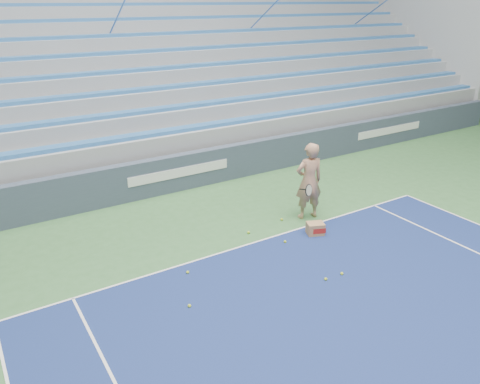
% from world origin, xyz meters
% --- Properties ---
extents(sponsor_barrier, '(30.00, 0.32, 1.10)m').
position_xyz_m(sponsor_barrier, '(0.00, 15.88, 0.55)').
color(sponsor_barrier, '#394557').
rests_on(sponsor_barrier, ground).
extents(bleachers, '(31.00, 9.15, 7.30)m').
position_xyz_m(bleachers, '(0.00, 21.60, 2.36)').
color(bleachers, '#919499').
rests_on(bleachers, ground).
extents(tennis_player, '(1.02, 0.93, 2.04)m').
position_xyz_m(tennis_player, '(2.05, 12.33, 1.02)').
color(tennis_player, tan).
rests_on(tennis_player, ground).
extents(ball_box, '(0.49, 0.44, 0.30)m').
position_xyz_m(ball_box, '(1.60, 11.46, 0.15)').
color(ball_box, '#A1774E').
rests_on(ball_box, ground).
extents(tennis_ball_0, '(0.07, 0.07, 0.07)m').
position_xyz_m(tennis_ball_0, '(0.70, 11.50, 0.03)').
color(tennis_ball_0, '#BAD22B').
rests_on(tennis_ball_0, ground).
extents(tennis_ball_1, '(0.07, 0.07, 0.07)m').
position_xyz_m(tennis_ball_1, '(1.36, 12.51, 0.03)').
color(tennis_ball_1, '#BAD22B').
rests_on(tennis_ball_1, ground).
extents(tennis_ball_2, '(0.07, 0.07, 0.07)m').
position_xyz_m(tennis_ball_2, '(0.44, 9.78, 0.03)').
color(tennis_ball_2, '#BAD22B').
rests_on(tennis_ball_2, ground).
extents(tennis_ball_3, '(0.07, 0.07, 0.07)m').
position_xyz_m(tennis_ball_3, '(-2.33, 10.45, 0.03)').
color(tennis_ball_3, '#BAD22B').
rests_on(tennis_ball_3, ground).
extents(tennis_ball_4, '(0.07, 0.07, 0.07)m').
position_xyz_m(tennis_ball_4, '(0.87, 9.75, 0.03)').
color(tennis_ball_4, '#BAD22B').
rests_on(tennis_ball_4, ground).
extents(tennis_ball_5, '(0.07, 0.07, 0.07)m').
position_xyz_m(tennis_ball_5, '(0.23, 12.36, 0.03)').
color(tennis_ball_5, '#BAD22B').
rests_on(tennis_ball_5, ground).
extents(tennis_ball_6, '(0.07, 0.07, 0.07)m').
position_xyz_m(tennis_ball_6, '(-1.84, 11.51, 0.03)').
color(tennis_ball_6, '#BAD22B').
rests_on(tennis_ball_6, ground).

